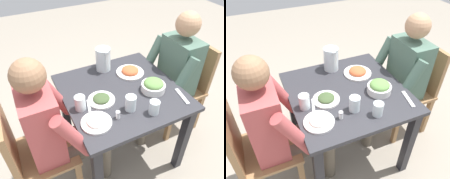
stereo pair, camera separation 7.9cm
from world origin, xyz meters
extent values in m
plane|color=gray|center=(0.00, 0.00, 0.00)|extent=(8.00, 8.00, 0.00)
cube|color=#2D2D33|center=(0.00, 0.00, 0.69)|extent=(0.83, 0.83, 0.03)
cube|color=#232328|center=(-0.36, -0.36, 0.34)|extent=(0.06, 0.06, 0.67)
cube|color=#232328|center=(0.36, -0.36, 0.34)|extent=(0.06, 0.06, 0.67)
cube|color=#232328|center=(-0.36, 0.36, 0.34)|extent=(0.06, 0.06, 0.67)
cube|color=#232328|center=(0.36, 0.36, 0.34)|extent=(0.06, 0.06, 0.67)
cube|color=#997047|center=(-0.10, -0.80, 0.21)|extent=(0.04, 0.04, 0.42)
cube|color=#997047|center=(0.24, -0.80, 0.21)|extent=(0.04, 0.04, 0.42)
cube|color=#997047|center=(-0.10, -0.46, 0.21)|extent=(0.04, 0.04, 0.42)
cube|color=#997047|center=(0.24, -0.46, 0.21)|extent=(0.04, 0.04, 0.42)
cube|color=#997047|center=(0.07, -0.63, 0.44)|extent=(0.40, 0.40, 0.03)
cube|color=#997047|center=(0.07, -0.81, 0.66)|extent=(0.38, 0.04, 0.42)
cube|color=#997047|center=(0.09, 0.80, 0.21)|extent=(0.04, 0.04, 0.42)
cube|color=#997047|center=(0.09, 0.46, 0.21)|extent=(0.04, 0.04, 0.42)
cube|color=#997047|center=(-0.08, 0.63, 0.44)|extent=(0.40, 0.40, 0.03)
cube|color=#997047|center=(-0.08, 0.81, 0.66)|extent=(0.38, 0.04, 0.42)
cube|color=#4C6B5B|center=(0.07, -0.60, 0.70)|extent=(0.32, 0.20, 0.50)
sphere|color=tan|center=(0.07, -0.60, 1.07)|extent=(0.19, 0.19, 0.19)
cylinder|color=#665B4C|center=(-0.01, -0.41, 0.42)|extent=(0.11, 0.38, 0.11)
cylinder|color=#665B4C|center=(-0.01, -0.22, 0.22)|extent=(0.10, 0.10, 0.45)
cylinder|color=#4C6B5B|center=(-0.13, -0.46, 0.72)|extent=(0.08, 0.23, 0.37)
cylinder|color=#665B4C|center=(0.16, -0.41, 0.42)|extent=(0.11, 0.38, 0.11)
cylinder|color=#665B4C|center=(0.16, -0.22, 0.22)|extent=(0.10, 0.10, 0.45)
cylinder|color=#4C6B5B|center=(0.27, -0.46, 0.72)|extent=(0.08, 0.23, 0.37)
cube|color=#B24C4C|center=(-0.08, 0.60, 0.70)|extent=(0.32, 0.20, 0.50)
sphere|color=#936B4C|center=(-0.08, 0.60, 1.07)|extent=(0.19, 0.19, 0.19)
cylinder|color=#665B4C|center=(0.01, 0.41, 0.42)|extent=(0.11, 0.38, 0.11)
cylinder|color=#665B4C|center=(0.01, 0.22, 0.22)|extent=(0.10, 0.10, 0.45)
cylinder|color=#B24C4C|center=(0.12, 0.46, 0.72)|extent=(0.08, 0.23, 0.37)
cylinder|color=#665B4C|center=(-0.16, 0.41, 0.42)|extent=(0.11, 0.38, 0.11)
cylinder|color=#665B4C|center=(-0.16, 0.22, 0.22)|extent=(0.10, 0.10, 0.45)
cylinder|color=#B24C4C|center=(-0.28, 0.46, 0.72)|extent=(0.08, 0.23, 0.37)
cylinder|color=silver|center=(0.31, 0.00, 0.80)|extent=(0.12, 0.12, 0.19)
cube|color=silver|center=(0.39, 0.00, 0.81)|extent=(0.02, 0.02, 0.11)
cube|color=silver|center=(0.26, 0.00, 0.88)|extent=(0.04, 0.03, 0.02)
cylinder|color=white|center=(-0.10, -0.21, 0.73)|extent=(0.17, 0.17, 0.05)
ellipsoid|color=#608E47|center=(-0.10, -0.21, 0.76)|extent=(0.14, 0.14, 0.06)
cylinder|color=white|center=(-0.04, 0.18, 0.71)|extent=(0.19, 0.19, 0.01)
ellipsoid|color=#3D512D|center=(-0.04, 0.18, 0.72)|extent=(0.12, 0.12, 0.04)
cylinder|color=white|center=(0.16, -0.17, 0.71)|extent=(0.22, 0.22, 0.01)
ellipsoid|color=#CC5B33|center=(0.16, -0.17, 0.73)|extent=(0.14, 0.14, 0.05)
cylinder|color=white|center=(-0.22, 0.29, 0.71)|extent=(0.19, 0.19, 0.01)
ellipsoid|color=white|center=(-0.22, 0.29, 0.72)|extent=(0.12, 0.12, 0.04)
cylinder|color=silver|center=(-0.20, 0.04, 0.75)|extent=(0.07, 0.07, 0.11)
cylinder|color=silver|center=(-0.30, -0.08, 0.75)|extent=(0.07, 0.07, 0.09)
cylinder|color=silver|center=(-0.05, 0.33, 0.75)|extent=(0.07, 0.07, 0.10)
cylinder|color=white|center=(-0.24, 0.15, 0.72)|extent=(0.03, 0.03, 0.04)
cylinder|color=#B2B2B7|center=(-0.24, 0.15, 0.75)|extent=(0.03, 0.03, 0.01)
cube|color=silver|center=(-0.26, -0.35, 0.71)|extent=(0.17, 0.06, 0.01)
cube|color=silver|center=(-0.09, 0.29, 0.71)|extent=(0.18, 0.06, 0.01)
camera|label=1|loc=(-1.10, 0.63, 1.73)|focal=35.79mm
camera|label=2|loc=(-1.14, 0.56, 1.73)|focal=35.79mm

